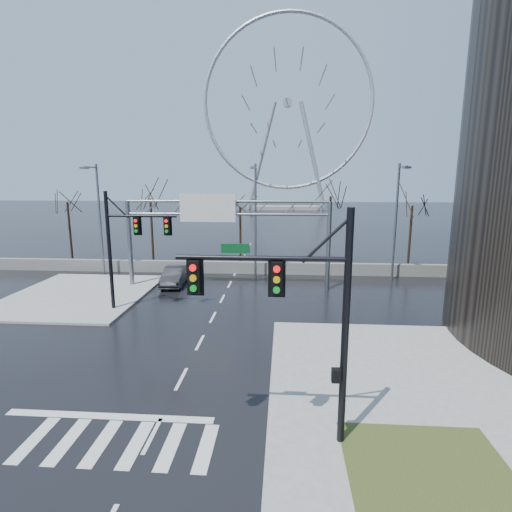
# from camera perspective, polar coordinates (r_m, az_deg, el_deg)

# --- Properties ---
(ground) EXTENTS (260.00, 260.00, 0.00)m
(ground) POSITION_cam_1_polar(r_m,az_deg,el_deg) (19.00, -10.62, -16.87)
(ground) COLOR black
(ground) RESTS_ON ground
(sidewalk_right_ext) EXTENTS (12.00, 10.00, 0.15)m
(sidewalk_right_ext) POSITION_cam_1_polar(r_m,az_deg,el_deg) (20.94, 19.48, -14.35)
(sidewalk_right_ext) COLOR gray
(sidewalk_right_ext) RESTS_ON ground
(sidewalk_far) EXTENTS (10.00, 12.00, 0.15)m
(sidewalk_far) POSITION_cam_1_polar(r_m,az_deg,el_deg) (33.35, -23.93, -5.07)
(sidewalk_far) COLOR gray
(sidewalk_far) RESTS_ON ground
(grass_strip) EXTENTS (5.00, 4.00, 0.02)m
(grass_strip) POSITION_cam_1_polar(r_m,az_deg,el_deg) (14.89, 23.15, -25.72)
(grass_strip) COLOR #313F1A
(grass_strip) RESTS_ON sidewalk_near
(barrier_wall) EXTENTS (52.00, 0.50, 1.10)m
(barrier_wall) POSITION_cam_1_polar(r_m,az_deg,el_deg) (37.40, -2.97, -1.65)
(barrier_wall) COLOR slate
(barrier_wall) RESTS_ON ground
(signal_mast_near) EXTENTS (5.52, 0.41, 8.00)m
(signal_mast_near) POSITION_cam_1_polar(r_m,az_deg,el_deg) (12.80, 6.74, -7.15)
(signal_mast_near) COLOR black
(signal_mast_near) RESTS_ON ground
(signal_mast_far) EXTENTS (4.72, 0.41, 8.00)m
(signal_mast_far) POSITION_cam_1_polar(r_m,az_deg,el_deg) (27.50, -18.18, 2.20)
(signal_mast_far) COLOR black
(signal_mast_far) RESTS_ON ground
(sign_gantry) EXTENTS (16.36, 0.40, 7.60)m
(sign_gantry) POSITION_cam_1_polar(r_m,az_deg,el_deg) (31.73, -4.84, 4.50)
(sign_gantry) COLOR slate
(sign_gantry) RESTS_ON ground
(streetlight_left) EXTENTS (0.50, 2.55, 10.00)m
(streetlight_left) POSITION_cam_1_polar(r_m,az_deg,el_deg) (38.22, -21.67, 5.96)
(streetlight_left) COLOR slate
(streetlight_left) RESTS_ON ground
(streetlight_mid) EXTENTS (0.50, 2.55, 10.00)m
(streetlight_mid) POSITION_cam_1_polar(r_m,az_deg,el_deg) (34.56, -0.12, 6.27)
(streetlight_mid) COLOR slate
(streetlight_mid) RESTS_ON ground
(streetlight_right) EXTENTS (0.50, 2.55, 10.00)m
(streetlight_right) POSITION_cam_1_polar(r_m,az_deg,el_deg) (35.75, 19.54, 5.79)
(streetlight_right) COLOR slate
(streetlight_right) RESTS_ON ground
(tree_far_left) EXTENTS (3.50, 3.50, 7.00)m
(tree_far_left) POSITION_cam_1_polar(r_m,az_deg,el_deg) (46.17, -25.28, 6.07)
(tree_far_left) COLOR black
(tree_far_left) RESTS_ON ground
(tree_left) EXTENTS (3.75, 3.75, 7.50)m
(tree_left) POSITION_cam_1_polar(r_m,az_deg,el_deg) (42.01, -14.82, 6.91)
(tree_left) COLOR black
(tree_left) RESTS_ON ground
(tree_center) EXTENTS (3.25, 3.25, 6.50)m
(tree_center) POSITION_cam_1_polar(r_m,az_deg,el_deg) (41.09, -2.27, 6.06)
(tree_center) COLOR black
(tree_center) RESTS_ON ground
(tree_right) EXTENTS (3.90, 3.90, 7.80)m
(tree_right) POSITION_cam_1_polar(r_m,az_deg,el_deg) (40.02, 10.58, 7.24)
(tree_right) COLOR black
(tree_right) RESTS_ON ground
(tree_far_right) EXTENTS (3.40, 3.40, 6.80)m
(tree_far_right) POSITION_cam_1_polar(r_m,az_deg,el_deg) (42.22, 21.37, 5.76)
(tree_far_right) COLOR black
(tree_far_right) RESTS_ON ground
(ferris_wheel) EXTENTS (45.00, 6.00, 50.91)m
(ferris_wheel) POSITION_cam_1_polar(r_m,az_deg,el_deg) (112.50, 4.53, 20.05)
(ferris_wheel) COLOR gray
(ferris_wheel) RESTS_ON ground
(car) EXTENTS (1.87, 4.73, 1.53)m
(car) POSITION_cam_1_polar(r_m,az_deg,el_deg) (34.03, -11.55, -2.79)
(car) COLOR black
(car) RESTS_ON ground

